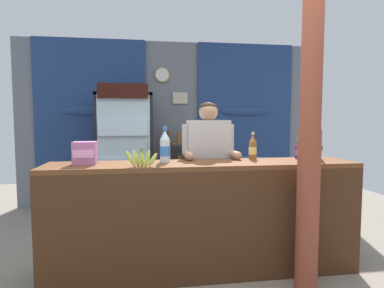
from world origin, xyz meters
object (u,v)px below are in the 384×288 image
soda_bottle_iced_tea (253,148)px  soda_bottle_cola (317,149)px  soda_bottle_orange_soda (315,147)px  soda_bottle_grape_soda (299,150)px  bottle_shelf_rack (183,168)px  banana_bunch (142,159)px  snack_box_wafer (85,153)px  plastic_lawn_chair (259,182)px  drink_fridge (125,144)px  shopkeeper (208,159)px  soda_bottle_water (165,147)px  timber_post (310,137)px  stall_counter (206,210)px

soda_bottle_iced_tea → soda_bottle_cola: soda_bottle_iced_tea is taller
soda_bottle_orange_soda → soda_bottle_grape_soda: bearing=-175.2°
soda_bottle_orange_soda → bottle_shelf_rack: bearing=118.5°
bottle_shelf_rack → soda_bottle_orange_soda: bearing=-61.5°
soda_bottle_grape_soda → banana_bunch: soda_bottle_grape_soda is taller
soda_bottle_orange_soda → banana_bunch: (-1.69, -0.34, -0.04)m
soda_bottle_orange_soda → snack_box_wafer: size_ratio=1.26×
plastic_lawn_chair → soda_bottle_iced_tea: bearing=-113.1°
drink_fridge → shopkeeper: size_ratio=1.20×
plastic_lawn_chair → soda_bottle_water: size_ratio=2.68×
soda_bottle_cola → drink_fridge: bearing=134.3°
timber_post → soda_bottle_iced_tea: (-0.26, 0.60, -0.13)m
stall_counter → timber_post: (0.77, -0.31, 0.64)m
soda_bottle_orange_soda → soda_bottle_grape_soda: 0.19m
drink_fridge → soda_bottle_orange_soda: 2.61m
soda_bottle_orange_soda → soda_bottle_grape_soda: soda_bottle_orange_soda is taller
soda_bottle_cola → banana_bunch: size_ratio=0.93×
drink_fridge → bottle_shelf_rack: (0.87, 0.24, -0.40)m
plastic_lawn_chair → soda_bottle_cola: bearing=-90.0°
shopkeeper → stall_counter: bearing=-103.5°
stall_counter → soda_bottle_orange_soda: (1.15, 0.27, 0.50)m
snack_box_wafer → timber_post: bearing=-14.0°
soda_bottle_water → shopkeeper: bearing=35.4°
drink_fridge → timber_post: bearing=-56.0°
soda_bottle_water → soda_bottle_iced_tea: size_ratio=1.24×
soda_bottle_water → soda_bottle_orange_soda: soda_bottle_water is taller
banana_bunch → soda_bottle_water: bearing=50.9°
bottle_shelf_rack → shopkeeper: 1.78m
soda_bottle_water → soda_bottle_cola: (1.41, -0.08, -0.03)m
timber_post → shopkeeper: timber_post is taller
soda_bottle_orange_soda → soda_bottle_cola: size_ratio=0.96×
shopkeeper → snack_box_wafer: bearing=-161.8°
bottle_shelf_rack → soda_bottle_cola: bearing=-65.1°
shopkeeper → soda_bottle_cola: shopkeeper is taller
soda_bottle_orange_soda → timber_post: bearing=-123.2°
soda_bottle_iced_tea → snack_box_wafer: 1.54m
stall_counter → soda_bottle_cola: (1.07, 0.10, 0.51)m
stall_counter → plastic_lawn_chair: stall_counter is taller
soda_bottle_cola → soda_bottle_grape_soda: size_ratio=1.27×
stall_counter → snack_box_wafer: 1.14m
soda_bottle_grape_soda → plastic_lawn_chair: bearing=85.6°
soda_bottle_grape_soda → banana_bunch: 1.54m
plastic_lawn_chair → banana_bunch: banana_bunch is taller
soda_bottle_iced_tea → banana_bunch: bearing=-161.1°
drink_fridge → banana_bunch: drink_fridge is taller
drink_fridge → plastic_lawn_chair: (1.86, -0.42, -0.53)m
snack_box_wafer → stall_counter: bearing=-7.5°
soda_bottle_iced_tea → snack_box_wafer: soda_bottle_iced_tea is taller
soda_bottle_cola → soda_bottle_grape_soda: bearing=123.5°
timber_post → banana_bunch: bearing=169.6°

